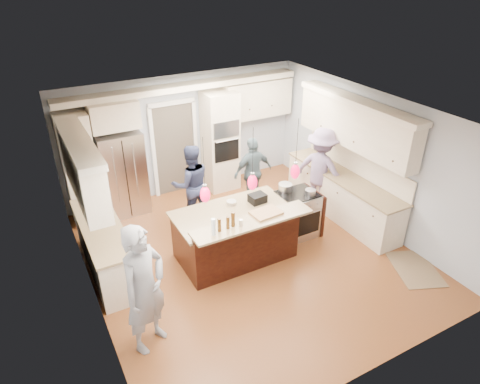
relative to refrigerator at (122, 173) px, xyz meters
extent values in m
plane|color=brown|center=(1.55, -2.64, -0.90)|extent=(6.00, 6.00, 0.00)
cube|color=#B2BCC6|center=(1.55, 0.36, 0.45)|extent=(5.50, 0.04, 2.70)
cube|color=#B2BCC6|center=(1.55, -5.64, 0.45)|extent=(5.50, 0.04, 2.70)
cube|color=#B2BCC6|center=(-1.20, -2.64, 0.45)|extent=(0.04, 6.00, 2.70)
cube|color=#B2BCC6|center=(4.30, -2.64, 0.45)|extent=(0.04, 6.00, 2.70)
cube|color=white|center=(1.55, -2.64, 1.80)|extent=(5.50, 6.00, 0.04)
cube|color=#B7B7BC|center=(0.00, 0.00, 0.00)|extent=(0.90, 0.70, 1.80)
cube|color=beige|center=(2.30, 0.03, 0.25)|extent=(0.72, 0.64, 2.30)
cube|color=black|center=(2.30, -0.30, 0.65)|extent=(0.60, 0.02, 0.35)
cube|color=black|center=(2.30, -0.30, 0.15)|extent=(0.60, 0.02, 0.50)
cylinder|color=#B7B7BC|center=(2.30, -0.33, 0.40)|extent=(0.55, 0.02, 0.02)
cube|color=beige|center=(-0.80, 0.06, 0.25)|extent=(0.60, 0.58, 2.30)
cube|color=beige|center=(0.00, 0.06, 1.25)|extent=(0.95, 0.58, 0.55)
cube|color=beige|center=(3.35, 0.18, 1.05)|extent=(1.70, 0.35, 0.85)
cube|color=beige|center=(1.55, 0.16, 1.58)|extent=(5.30, 0.38, 0.12)
cube|color=#4C443A|center=(1.30, 0.35, 0.15)|extent=(0.90, 0.06, 2.10)
cube|color=white|center=(1.30, 0.31, 1.23)|extent=(1.04, 0.06, 0.10)
cube|color=beige|center=(3.95, -2.34, -0.46)|extent=(0.60, 3.00, 0.88)
cube|color=tan|center=(3.95, -2.34, 0.00)|extent=(0.64, 3.05, 0.04)
cube|color=beige|center=(4.07, -2.34, 1.08)|extent=(0.35, 3.00, 0.85)
cube|color=beige|center=(4.06, -2.34, 1.56)|extent=(0.37, 3.10, 0.10)
cube|color=beige|center=(-0.85, -1.84, -0.46)|extent=(0.60, 2.20, 0.88)
cube|color=tan|center=(-0.85, -1.84, 0.00)|extent=(0.64, 2.25, 0.04)
cube|color=beige|center=(-0.97, -1.84, 1.08)|extent=(0.35, 2.20, 0.85)
cube|color=beige|center=(-0.96, -1.84, 1.56)|extent=(0.37, 2.30, 0.10)
cube|color=black|center=(1.30, -2.49, -0.46)|extent=(2.00, 1.00, 0.88)
cube|color=tan|center=(1.30, -2.49, 0.00)|extent=(2.10, 1.10, 0.04)
cube|color=black|center=(1.30, -3.05, -0.36)|extent=(2.00, 0.12, 1.08)
cube|color=tan|center=(1.30, -3.19, 0.20)|extent=(2.10, 0.42, 0.04)
cube|color=black|center=(1.85, -2.41, 0.10)|extent=(0.31, 0.26, 0.16)
cube|color=#B7B7BC|center=(2.68, -2.49, -0.45)|extent=(0.76, 0.66, 0.90)
cube|color=black|center=(2.68, -2.83, -0.50)|extent=(0.65, 0.01, 0.45)
cube|color=black|center=(2.68, -2.49, 0.01)|extent=(0.72, 0.59, 0.02)
cube|color=black|center=(3.09, -2.49, -0.46)|extent=(0.06, 0.71, 0.88)
cylinder|color=black|center=(0.50, -3.15, 1.43)|extent=(0.01, 0.01, 0.75)
ellipsoid|color=#F10E43|center=(0.50, -3.15, 0.90)|extent=(0.15, 0.15, 0.26)
cylinder|color=black|center=(1.30, -3.15, 1.43)|extent=(0.01, 0.01, 0.75)
ellipsoid|color=#F10E43|center=(1.30, -3.15, 0.90)|extent=(0.15, 0.15, 0.26)
cylinder|color=black|center=(2.10, -3.15, 1.43)|extent=(0.01, 0.01, 0.75)
ellipsoid|color=#F10E43|center=(2.10, -3.15, 0.90)|extent=(0.15, 0.15, 0.26)
imported|color=gray|center=(-0.70, -3.77, 0.08)|extent=(0.85, 0.76, 1.96)
imported|color=#293050|center=(1.11, -1.04, -0.06)|extent=(0.88, 0.72, 1.68)
imported|color=#4A6068|center=(2.55, -1.04, -0.12)|extent=(0.92, 0.40, 1.56)
imported|color=gray|center=(3.73, -1.86, 0.01)|extent=(1.13, 1.36, 1.82)
cube|color=#7E6144|center=(3.92, -4.43, -0.89)|extent=(1.06, 1.23, 0.01)
cylinder|color=silver|center=(0.57, -3.25, 0.36)|extent=(0.09, 0.09, 0.29)
cylinder|color=#4A2B0D|center=(0.69, -3.20, 0.33)|extent=(0.07, 0.07, 0.23)
cylinder|color=#4A2B0D|center=(0.84, -3.19, 0.33)|extent=(0.07, 0.07, 0.22)
cylinder|color=#4A2B0D|center=(0.95, -3.17, 0.35)|extent=(0.08, 0.08, 0.25)
cylinder|color=#B7B7BC|center=(1.06, -3.21, 0.27)|extent=(0.08, 0.08, 0.11)
cube|color=tan|center=(1.60, -3.11, 0.24)|extent=(0.51, 0.38, 0.04)
cylinder|color=#B7B7BC|center=(2.53, -2.30, 0.10)|extent=(0.26, 0.26, 0.15)
cylinder|color=#B7B7BC|center=(2.87, -2.64, 0.07)|extent=(0.20, 0.20, 0.10)
camera|label=1|loc=(-1.66, -8.19, 3.96)|focal=32.00mm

